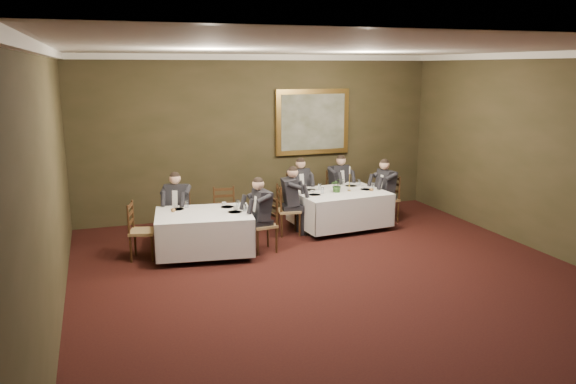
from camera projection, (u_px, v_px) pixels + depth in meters
ground at (359, 298)px, 8.06m from camera, size 10.00×10.00×0.00m
ceiling at (367, 47)px, 7.29m from camera, size 8.00×10.00×0.10m
back_wall at (260, 136)px, 12.28m from camera, size 8.00×0.10×3.50m
left_wall at (47, 201)px, 6.40m from camera, size 0.10×10.00×3.50m
crown_molding at (366, 51)px, 7.30m from camera, size 8.00×10.00×0.12m
table_main at (339, 206)px, 11.48m from camera, size 1.93×1.54×0.67m
table_second at (204, 230)px, 9.81m from camera, size 1.82×1.49×0.67m
chair_main_backleft at (298, 206)px, 12.15m from camera, size 0.48×0.46×1.00m
diner_main_backleft at (299, 196)px, 12.09m from camera, size 0.45×0.52×1.35m
chair_main_backright at (338, 202)px, 12.54m from camera, size 0.52×0.50×1.00m
diner_main_backright at (338, 192)px, 12.48m from camera, size 0.49×0.55×1.35m
chair_main_endleft at (288, 220)px, 11.05m from camera, size 0.47×0.49×1.00m
diner_main_endleft at (289, 209)px, 11.01m from camera, size 0.53×0.46×1.35m
chair_main_endright at (386, 209)px, 11.97m from camera, size 0.47×0.49×1.00m
diner_main_endright at (386, 198)px, 11.92m from camera, size 0.52×0.45×1.35m
chair_sec_backleft at (178, 227)px, 10.58m from camera, size 0.57×0.56×1.00m
diner_sec_backleft at (178, 216)px, 10.52m from camera, size 0.55×0.60×1.35m
chair_sec_backright at (226, 225)px, 10.75m from camera, size 0.48×0.47×1.00m
chair_sec_endright at (264, 236)px, 10.05m from camera, size 0.47×0.48×1.00m
diner_sec_endright at (263, 224)px, 9.99m from camera, size 0.52×0.45×1.35m
chair_sec_endleft at (143, 243)px, 9.65m from camera, size 0.52×0.53×1.00m
centerpiece at (337, 185)px, 11.32m from camera, size 0.30×0.27×0.30m
candlestick at (349, 182)px, 11.42m from camera, size 0.08×0.08×0.52m
place_setting_table_main at (312, 188)px, 11.59m from camera, size 0.33×0.31×0.14m
place_setting_table_second at (180, 207)px, 10.03m from camera, size 0.33×0.31×0.14m
painting at (313, 122)px, 12.55m from camera, size 1.72×0.09×1.45m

